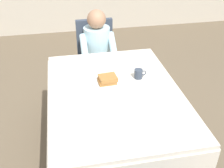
{
  "coord_description": "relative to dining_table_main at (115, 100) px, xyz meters",
  "views": [
    {
      "loc": [
        -0.39,
        -1.89,
        2.03
      ],
      "look_at": [
        -0.02,
        0.04,
        0.79
      ],
      "focal_mm": 44.32,
      "sensor_mm": 36.0,
      "label": 1
    }
  ],
  "objects": [
    {
      "name": "fork_left_of_plate",
      "position": [
        -0.22,
        0.1,
        0.09
      ],
      "size": [
        0.03,
        0.18,
        0.0
      ],
      "primitive_type": "cube",
      "rotation": [
        0.0,
        0.0,
        1.66
      ],
      "color": "silver",
      "rests_on": "dining_table_main"
    },
    {
      "name": "ground_plane",
      "position": [
        0.0,
        0.0,
        -0.65
      ],
      "size": [
        14.0,
        14.0,
        0.0
      ],
      "primitive_type": "plane",
      "color": "brown"
    },
    {
      "name": "chair_diner",
      "position": [
        -0.0,
        1.17,
        -0.12
      ],
      "size": [
        0.44,
        0.45,
        0.93
      ],
      "rotation": [
        0.0,
        0.0,
        3.14
      ],
      "color": "#384251",
      "rests_on": "ground"
    },
    {
      "name": "plate_breakfast",
      "position": [
        -0.03,
        0.12,
        0.1
      ],
      "size": [
        0.28,
        0.28,
        0.02
      ],
      "primitive_type": "cylinder",
      "color": "white",
      "rests_on": "dining_table_main"
    },
    {
      "name": "spoon_near_edge",
      "position": [
        -0.06,
        -0.22,
        0.09
      ],
      "size": [
        0.15,
        0.04,
        0.0
      ],
      "primitive_type": "cube",
      "rotation": [
        0.0,
        0.0,
        0.15
      ],
      "color": "silver",
      "rests_on": "dining_table_main"
    },
    {
      "name": "syrup_pitcher",
      "position": [
        -0.24,
        0.24,
        0.13
      ],
      "size": [
        0.08,
        0.08,
        0.07
      ],
      "color": "silver",
      "rests_on": "dining_table_main"
    },
    {
      "name": "diner_person",
      "position": [
        -0.0,
        1.01,
        0.02
      ],
      "size": [
        0.4,
        0.43,
        1.12
      ],
      "rotation": [
        0.0,
        0.0,
        3.14
      ],
      "color": "silver",
      "rests_on": "ground"
    },
    {
      "name": "breakfast_stack",
      "position": [
        -0.04,
        0.12,
        0.14
      ],
      "size": [
        0.17,
        0.14,
        0.06
      ],
      "color": "#A36B33",
      "rests_on": "plate_breakfast"
    },
    {
      "name": "dining_table_main",
      "position": [
        0.0,
        0.0,
        0.0
      ],
      "size": [
        1.12,
        1.52,
        0.74
      ],
      "color": "silver",
      "rests_on": "ground"
    },
    {
      "name": "napkin_folded",
      "position": [
        -0.32,
        0.0,
        0.09
      ],
      "size": [
        0.17,
        0.13,
        0.01
      ],
      "primitive_type": "cube",
      "rotation": [
        0.0,
        0.0,
        -0.03
      ],
      "color": "white",
      "rests_on": "dining_table_main"
    },
    {
      "name": "knife_right_of_plate",
      "position": [
        0.16,
        0.1,
        0.09
      ],
      "size": [
        0.03,
        0.2,
        0.0
      ],
      "primitive_type": "cube",
      "rotation": [
        0.0,
        0.0,
        1.67
      ],
      "color": "silver",
      "rests_on": "dining_table_main"
    },
    {
      "name": "cup_coffee",
      "position": [
        0.25,
        0.17,
        0.13
      ],
      "size": [
        0.11,
        0.08,
        0.08
      ],
      "color": "#333D4C",
      "rests_on": "dining_table_main"
    }
  ]
}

